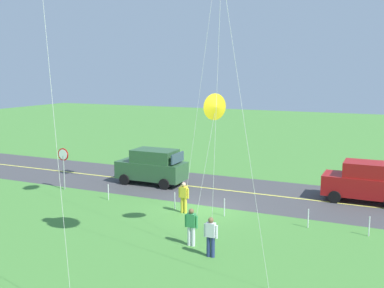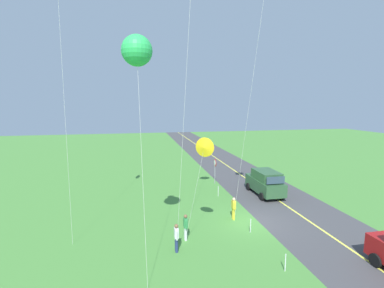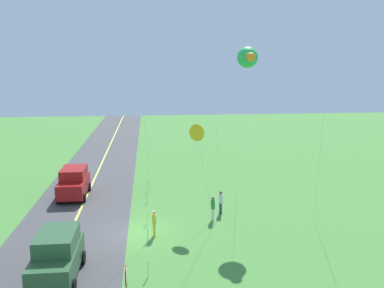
{
  "view_description": "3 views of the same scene",
  "coord_description": "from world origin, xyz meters",
  "px_view_note": "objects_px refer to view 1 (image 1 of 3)",
  "views": [
    {
      "loc": [
        -9.05,
        21.3,
        7.2
      ],
      "look_at": [
        -0.37,
        2.32,
        3.83
      ],
      "focal_mm": 42.58,
      "sensor_mm": 36.0,
      "label": 1
    },
    {
      "loc": [
        -16.52,
        7.62,
        8.13
      ],
      "look_at": [
        2.15,
        3.78,
        5.28
      ],
      "focal_mm": 25.21,
      "sensor_mm": 36.0,
      "label": 2
    },
    {
      "loc": [
        24.0,
        0.83,
        9.99
      ],
      "look_at": [
        1.75,
        3.22,
        5.74
      ],
      "focal_mm": 38.96,
      "sensor_mm": 36.0,
      "label": 3
    }
  ],
  "objects_px": {
    "kite_blue_mid": "(216,107)",
    "car_suv_foreground": "(152,166)",
    "person_adult_near": "(211,236)",
    "person_adult_companion": "(191,226)",
    "car_parked_west_near": "(366,181)",
    "stop_sign": "(63,160)",
    "person_child_watcher": "(184,196)"
  },
  "relations": [
    {
      "from": "kite_blue_mid",
      "to": "car_suv_foreground",
      "type": "bearing_deg",
      "value": -45.93
    },
    {
      "from": "car_suv_foreground",
      "to": "kite_blue_mid",
      "type": "xyz_separation_m",
      "value": [
        -7.29,
        7.53,
        4.56
      ]
    },
    {
      "from": "car_suv_foreground",
      "to": "person_adult_near",
      "type": "height_order",
      "value": "car_suv_foreground"
    },
    {
      "from": "person_adult_companion",
      "to": "kite_blue_mid",
      "type": "distance_m",
      "value": 4.99
    },
    {
      "from": "car_parked_west_near",
      "to": "kite_blue_mid",
      "type": "distance_m",
      "value": 11.38
    },
    {
      "from": "kite_blue_mid",
      "to": "car_parked_west_near",
      "type": "bearing_deg",
      "value": -121.39
    },
    {
      "from": "car_parked_west_near",
      "to": "person_adult_companion",
      "type": "relative_size",
      "value": 2.75
    },
    {
      "from": "stop_sign",
      "to": "person_adult_companion",
      "type": "bearing_deg",
      "value": 155.15
    },
    {
      "from": "car_parked_west_near",
      "to": "person_adult_near",
      "type": "bearing_deg",
      "value": 65.01
    },
    {
      "from": "car_parked_west_near",
      "to": "person_adult_near",
      "type": "relative_size",
      "value": 2.75
    },
    {
      "from": "person_adult_companion",
      "to": "person_child_watcher",
      "type": "height_order",
      "value": "same"
    },
    {
      "from": "stop_sign",
      "to": "kite_blue_mid",
      "type": "relative_size",
      "value": 0.41
    },
    {
      "from": "person_child_watcher",
      "to": "kite_blue_mid",
      "type": "height_order",
      "value": "kite_blue_mid"
    },
    {
      "from": "car_parked_west_near",
      "to": "stop_sign",
      "type": "relative_size",
      "value": 1.72
    },
    {
      "from": "stop_sign",
      "to": "person_adult_near",
      "type": "distance_m",
      "value": 13.37
    },
    {
      "from": "person_child_watcher",
      "to": "person_adult_companion",
      "type": "bearing_deg",
      "value": 7.24
    },
    {
      "from": "person_child_watcher",
      "to": "person_adult_near",
      "type": "bearing_deg",
      "value": 13.88
    },
    {
      "from": "car_parked_west_near",
      "to": "kite_blue_mid",
      "type": "xyz_separation_m",
      "value": [
        5.43,
        8.9,
        4.56
      ]
    },
    {
      "from": "car_parked_west_near",
      "to": "kite_blue_mid",
      "type": "bearing_deg",
      "value": 58.61
    },
    {
      "from": "car_parked_west_near",
      "to": "person_child_watcher",
      "type": "xyz_separation_m",
      "value": [
        8.28,
        6.0,
        -0.29
      ]
    },
    {
      "from": "car_suv_foreground",
      "to": "person_adult_near",
      "type": "bearing_deg",
      "value": 130.23
    },
    {
      "from": "car_suv_foreground",
      "to": "kite_blue_mid",
      "type": "relative_size",
      "value": 0.7
    },
    {
      "from": "car_suv_foreground",
      "to": "person_adult_companion",
      "type": "distance_m",
      "value": 10.77
    },
    {
      "from": "car_suv_foreground",
      "to": "person_child_watcher",
      "type": "distance_m",
      "value": 6.43
    },
    {
      "from": "car_parked_west_near",
      "to": "person_child_watcher",
      "type": "distance_m",
      "value": 10.23
    },
    {
      "from": "person_adult_near",
      "to": "person_adult_companion",
      "type": "distance_m",
      "value": 1.37
    },
    {
      "from": "stop_sign",
      "to": "person_child_watcher",
      "type": "distance_m",
      "value": 8.8
    },
    {
      "from": "car_suv_foreground",
      "to": "person_adult_companion",
      "type": "xyz_separation_m",
      "value": [
        -6.63,
        8.49,
        -0.29
      ]
    },
    {
      "from": "car_suv_foreground",
      "to": "person_adult_near",
      "type": "relative_size",
      "value": 2.75
    },
    {
      "from": "person_adult_companion",
      "to": "kite_blue_mid",
      "type": "bearing_deg",
      "value": -40.63
    },
    {
      "from": "person_adult_companion",
      "to": "stop_sign",
      "type": "bearing_deg",
      "value": 59.5
    },
    {
      "from": "stop_sign",
      "to": "person_adult_near",
      "type": "xyz_separation_m",
      "value": [
        -12.03,
        5.76,
        -0.94
      ]
    }
  ]
}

